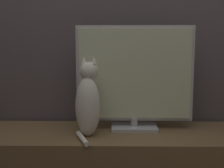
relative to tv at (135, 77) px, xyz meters
name	(u,v)px	position (x,y,z in m)	size (l,w,h in m)	color
wall_back	(111,3)	(-0.15, 0.23, 0.48)	(4.80, 0.05, 2.60)	#564C51
tv	(135,77)	(0.00, 0.00, 0.00)	(0.74, 0.17, 0.66)	#B7B7BC
cat	(88,102)	(-0.28, -0.15, -0.13)	(0.18, 0.29, 0.47)	silver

